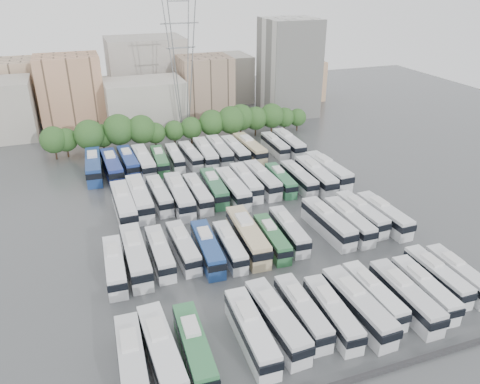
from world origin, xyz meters
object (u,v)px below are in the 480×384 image
object	(u,v)px
bus_r1_s11	(349,221)
bus_r0_s11	(424,288)
bus_r1_s13	(384,215)
bus_r2_s1	(124,204)
bus_r1_s12	(361,213)
bus_r3_s0	(94,166)
bus_r0_s7	(332,312)
bus_r1_s4	(207,248)
bus_r2_s12	(316,175)
bus_r1_s1	(136,255)
bus_r2_s7	(233,188)
bus_r1_s2	(160,252)
bus_r0_s1	(162,352)
bus_r3_s5	(175,157)
bus_r3_s6	(191,155)
bus_r3_s10	(249,148)
bus_r1_s6	(247,236)
bus_r2_s9	(262,179)
bus_r2_s3	(159,195)
bus_r2_s8	(246,182)
bus_r1_s0	(115,265)
bus_r1_s3	(183,247)
bus_r1_s7	(272,238)
bus_r2_s11	(299,178)
bus_r3_s4	(160,160)
bus_r0_s2	(194,347)
bus_r0_s8	(358,306)
bus_r0_s13	(458,274)
bus_r3_s13	(289,143)
bus_r2_s6	(214,188)
bus_r0_s10	(405,296)
bus_r2_s13	(328,170)
bus_r2_s4	(179,195)
bus_r0_s12	(437,276)
bus_r3_s7	(205,153)
bus_r3_s2	(128,162)
bus_r1_s5	(230,246)
bus_r0_s5	(276,320)
electricity_pylon	(181,58)
apartment_tower	(289,68)
bus_r2_s10	(280,180)
bus_r3_s9	(235,150)
bus_r3_s1	(112,166)

from	to	relation	value
bus_r1_s11	bus_r0_s11	bearing A→B (deg)	-90.81
bus_r1_s13	bus_r2_s1	world-z (taller)	bus_r2_s1
bus_r1_s12	bus_r3_s0	world-z (taller)	bus_r3_s0
bus_r2_s1	bus_r0_s7	bearing A→B (deg)	-62.19
bus_r1_s4	bus_r2_s12	world-z (taller)	bus_r2_s12
bus_r1_s1	bus_r1_s13	distance (m)	39.82
bus_r2_s7	bus_r1_s2	bearing A→B (deg)	-135.28
bus_r0_s1	bus_r2_s12	world-z (taller)	bus_r2_s12
bus_r3_s5	bus_r3_s6	world-z (taller)	bus_r3_s6
bus_r3_s6	bus_r3_s10	size ratio (longest dim) A/B	0.86
bus_r1_s2	bus_r1_s6	bearing A→B (deg)	-1.68
bus_r1_s4	bus_r2_s9	distance (m)	25.45
bus_r0_s7	bus_r3_s5	xyz separation A→B (m)	(-6.57, 55.17, -0.08)
bus_r2_s3	bus_r3_s0	xyz separation A→B (m)	(-10.09, 16.94, 0.29)
bus_r2_s8	bus_r1_s2	bearing A→B (deg)	-135.83
bus_r3_s5	bus_r1_s6	bearing A→B (deg)	-83.81
bus_r1_s0	bus_r0_s7	bearing A→B (deg)	-36.57
bus_r1_s3	bus_r2_s12	world-z (taller)	bus_r2_s12
bus_r1_s7	bus_r3_s10	size ratio (longest dim) A/B	0.82
bus_r2_s11	bus_r3_s0	bearing A→B (deg)	152.90
bus_r1_s4	bus_r2_s7	size ratio (longest dim) A/B	0.92
bus_r2_s1	bus_r3_s4	bearing A→B (deg)	61.65
bus_r0_s2	bus_r1_s13	bearing A→B (deg)	28.50
bus_r0_s8	bus_r2_s3	bearing A→B (deg)	111.65
bus_r0_s7	bus_r1_s4	distance (m)	20.70
bus_r0_s13	bus_r3_s13	world-z (taller)	bus_r3_s13
bus_r1_s6	bus_r2_s3	world-z (taller)	bus_r1_s6
bus_r2_s6	bus_r3_s13	bearing A→B (deg)	39.26
bus_r0_s10	bus_r2_s13	size ratio (longest dim) A/B	0.88
bus_r2_s13	bus_r2_s4	bearing A→B (deg)	179.32
bus_r2_s13	bus_r0_s12	bearing A→B (deg)	-98.43
bus_r1_s12	bus_r3_s7	xyz separation A→B (m)	(-16.70, 34.56, 0.16)
bus_r1_s7	bus_r3_s2	world-z (taller)	bus_r3_s2
bus_r2_s7	bus_r2_s6	bearing A→B (deg)	152.52
bus_r0_s2	bus_r3_s0	world-z (taller)	bus_r3_s0
bus_r0_s8	bus_r2_s9	bearing A→B (deg)	83.53
bus_r0_s2	bus_r1_s3	size ratio (longest dim) A/B	1.04
bus_r1_s2	bus_r3_s7	size ratio (longest dim) A/B	0.86
bus_r1_s7	bus_r3_s5	xyz separation A→B (m)	(-6.52, 37.37, -0.01)
bus_r0_s11	bus_r0_s13	size ratio (longest dim) A/B	1.03
bus_r1_s1	bus_r2_s7	bearing A→B (deg)	39.62
bus_r2_s6	bus_r0_s2	bearing A→B (deg)	-107.15
bus_r1_s5	bus_r2_s4	bearing A→B (deg)	102.02
bus_r2_s6	bus_r0_s5	bearing A→B (deg)	-92.98
electricity_pylon	apartment_tower	bearing A→B (deg)	14.04
bus_r1_s13	bus_r3_s5	world-z (taller)	bus_r1_s13
bus_r2_s10	bus_r3_s9	world-z (taller)	bus_r3_s9
bus_r1_s1	bus_r3_s1	xyz separation A→B (m)	(0.16, 34.17, 0.03)
bus_r1_s1	bus_r3_s13	distance (m)	52.78
bus_r0_s10	bus_r2_s11	distance (m)	36.73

